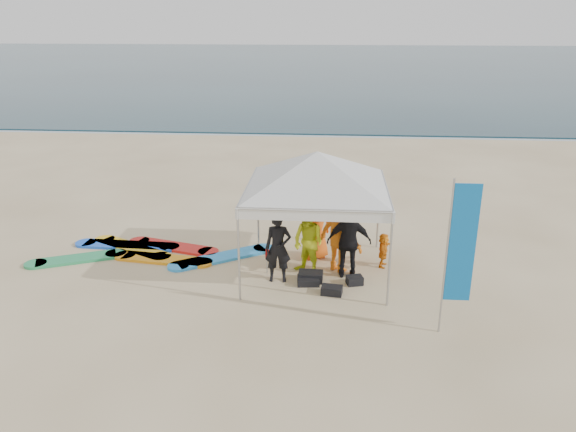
% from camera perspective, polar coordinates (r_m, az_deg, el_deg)
% --- Properties ---
extents(ground, '(120.00, 120.00, 0.00)m').
position_cam_1_polar(ground, '(11.96, -5.36, -9.57)').
color(ground, beige).
rests_on(ground, ground).
extents(ocean, '(160.00, 84.00, 0.08)m').
position_cam_1_polar(ocean, '(70.50, 3.03, 15.18)').
color(ocean, '#0C2633').
rests_on(ocean, ground).
extents(shoreline_foam, '(160.00, 1.20, 0.01)m').
position_cam_1_polar(shoreline_foam, '(29.10, 0.65, 8.31)').
color(shoreline_foam, silver).
rests_on(shoreline_foam, ground).
extents(person_black_a, '(0.62, 0.42, 1.65)m').
position_cam_1_polar(person_black_a, '(12.83, -1.01, -3.23)').
color(person_black_a, black).
rests_on(person_black_a, ground).
extents(person_yellow, '(1.02, 0.98, 1.65)m').
position_cam_1_polar(person_yellow, '(13.14, 2.07, -2.66)').
color(person_yellow, yellow).
rests_on(person_yellow, ground).
extents(person_orange_a, '(1.39, 1.32, 1.89)m').
position_cam_1_polar(person_orange_a, '(13.36, 5.31, -1.78)').
color(person_orange_a, orange).
rests_on(person_orange_a, ground).
extents(person_black_b, '(1.03, 0.43, 1.76)m').
position_cam_1_polar(person_black_b, '(13.08, 6.22, -2.63)').
color(person_black_b, black).
rests_on(person_black_b, ground).
extents(person_orange_b, '(1.05, 0.93, 1.81)m').
position_cam_1_polar(person_orange_b, '(14.01, 2.78, -0.85)').
color(person_orange_b, orange).
rests_on(person_orange_b, ground).
extents(person_seated, '(0.42, 0.83, 0.86)m').
position_cam_1_polar(person_seated, '(13.89, 9.66, -3.43)').
color(person_seated, orange).
rests_on(person_seated, ground).
extents(canopy_tent, '(4.47, 4.47, 3.37)m').
position_cam_1_polar(canopy_tent, '(12.66, 3.00, 6.52)').
color(canopy_tent, '#A5A5A8').
rests_on(canopy_tent, ground).
extents(feather_flag, '(0.53, 0.04, 3.12)m').
position_cam_1_polar(feather_flag, '(10.83, 17.09, -2.91)').
color(feather_flag, '#A5A5A8').
rests_on(feather_flag, ground).
extents(marker_pennant, '(0.28, 0.28, 0.64)m').
position_cam_1_polar(marker_pennant, '(13.31, -1.66, -3.89)').
color(marker_pennant, '#A5A5A8').
rests_on(marker_pennant, ground).
extents(gear_pile, '(1.54, 0.98, 0.22)m').
position_cam_1_polar(gear_pile, '(12.94, 3.38, -6.60)').
color(gear_pile, black).
rests_on(gear_pile, ground).
extents(surfboard_spread, '(5.76, 2.16, 0.07)m').
position_cam_1_polar(surfboard_spread, '(14.98, -13.77, -3.60)').
color(surfboard_spread, '#279157').
rests_on(surfboard_spread, ground).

